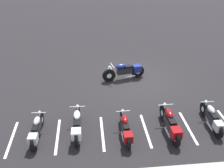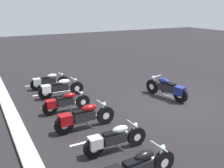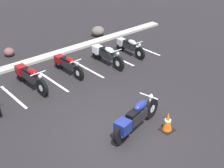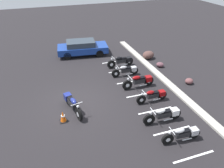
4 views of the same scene
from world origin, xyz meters
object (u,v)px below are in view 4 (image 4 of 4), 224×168
motorcycle_navy_featured (72,103)px  landscape_rock_3 (189,81)px  parked_bike_1 (126,70)px  parked_bike_2 (140,81)px  parked_bike_0 (122,61)px  parked_bike_4 (164,114)px  traffic_cone (63,117)px  car_blue (82,47)px  landscape_rock_0 (148,55)px  parked_bike_3 (153,95)px  parked_bike_5 (183,134)px  landscape_rock_2 (160,65)px

motorcycle_navy_featured → landscape_rock_3: (-0.37, 8.11, -0.29)m
parked_bike_1 → parked_bike_2: bearing=97.7°
parked_bike_2 → motorcycle_navy_featured: bearing=11.4°
parked_bike_0 → parked_bike_2: bearing=86.1°
parked_bike_0 → parked_bike_4: 7.00m
traffic_cone → parked_bike_1: bearing=125.7°
parked_bike_0 → parked_bike_1: bearing=77.8°
parked_bike_1 → landscape_rock_3: size_ratio=3.76×
motorcycle_navy_featured → car_blue: car_blue is taller
parked_bike_0 → landscape_rock_0: 2.79m
motorcycle_navy_featured → parked_bike_3: 4.82m
parked_bike_3 → traffic_cone: parked_bike_3 is taller
parked_bike_5 → traffic_cone: parked_bike_5 is taller
motorcycle_navy_featured → parked_bike_3: (0.70, 4.77, -0.07)m
parked_bike_2 → parked_bike_5: 5.16m
parked_bike_1 → landscape_rock_3: parked_bike_1 is taller
parked_bike_4 → car_blue: size_ratio=0.48×
parked_bike_4 → traffic_cone: bearing=-17.6°
parked_bike_1 → traffic_cone: size_ratio=3.16×
motorcycle_navy_featured → landscape_rock_2: motorcycle_navy_featured is taller
parked_bike_1 → traffic_cone: 6.31m
parked_bike_1 → parked_bike_5: bearing=91.1°
traffic_cone → parked_bike_4: bearing=70.9°
parked_bike_2 → traffic_cone: 5.66m
parked_bike_0 → landscape_rock_2: 3.06m
car_blue → landscape_rock_2: size_ratio=7.69×
landscape_rock_0 → parked_bike_2: bearing=-33.8°
landscape_rock_0 → parked_bike_1: bearing=-52.6°
parked_bike_2 → landscape_rock_0: size_ratio=2.24×
parked_bike_5 → parked_bike_2: bearing=-88.6°
parked_bike_4 → landscape_rock_0: size_ratio=2.16×
parked_bike_3 → landscape_rock_3: parked_bike_3 is taller
car_blue → parked_bike_5: bearing=-71.9°
parked_bike_1 → car_blue: (-4.91, -2.19, 0.25)m
parked_bike_4 → parked_bike_5: 1.54m
parked_bike_4 → landscape_rock_2: size_ratio=3.73×
parked_bike_1 → parked_bike_0: bearing=-97.7°
parked_bike_0 → landscape_rock_0: (-0.68, 2.70, -0.13)m
car_blue → parked_bike_2: bearing=-62.8°
motorcycle_navy_featured → landscape_rock_3: size_ratio=4.28×
parked_bike_1 → parked_bike_3: parked_bike_1 is taller
parked_bike_5 → parked_bike_1: bearing=-86.3°
traffic_cone → landscape_rock_2: bearing=116.8°
motorcycle_navy_featured → parked_bike_1: 5.33m
parked_bike_1 → parked_bike_5: 6.96m
parked_bike_4 → parked_bike_5: (1.53, 0.11, -0.04)m
landscape_rock_3 → traffic_cone: traffic_cone is taller
parked_bike_0 → landscape_rock_3: (4.08, 3.40, -0.26)m
landscape_rock_3 → motorcycle_navy_featured: bearing=-87.4°
landscape_rock_2 → parked_bike_1: bearing=-81.4°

